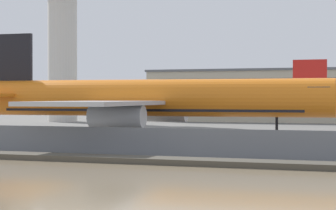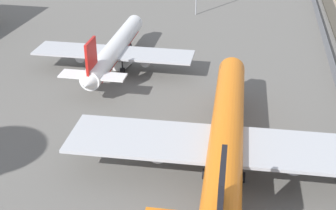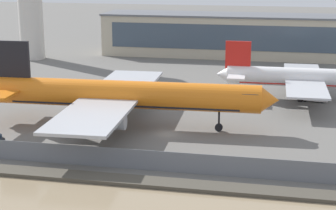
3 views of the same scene
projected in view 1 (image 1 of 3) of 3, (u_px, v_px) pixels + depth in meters
The scene contains 6 objects.
ground_plane at pixel (205, 146), 74.74m from camera, with size 500.00×500.00×0.00m, color #66635E.
shoreline_seawall at pixel (138, 160), 55.38m from camera, with size 320.00×3.00×0.50m.
perimeter_fence at pixel (156, 143), 59.62m from camera, with size 280.00×0.10×2.75m.
cargo_jet_orange at pixel (144, 99), 79.55m from camera, with size 49.28×42.43×13.82m.
control_tower at pixel (62, 22), 147.08m from camera, with size 13.10×13.10×38.62m.
terminal_building at pixel (333, 95), 142.79m from camera, with size 82.47×15.08×11.76m.
Camera 1 is at (20.65, -71.89, 5.58)m, focal length 70.00 mm.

